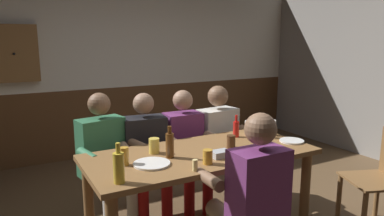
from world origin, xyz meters
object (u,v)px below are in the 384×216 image
(bottle_1, at_px, (170,145))
(bottle_0, at_px, (119,167))
(chair_empty_near_right, at_px, (382,177))
(table_candle, at_px, (195,165))
(person_2, at_px, (186,144))
(bottle_2, at_px, (236,128))
(pint_glass_0, at_px, (231,141))
(pint_glass_4, at_px, (272,128))
(pint_glass_5, at_px, (154,146))
(pint_glass_1, at_px, (249,127))
(wall_dart_cabinet, at_px, (14,53))
(person_1, at_px, (147,150))
(plate_0, at_px, (292,141))
(plate_1, at_px, (152,164))
(person_4, at_px, (250,195))
(pint_glass_3, at_px, (260,129))
(condiment_caddy, at_px, (220,154))
(pint_glass_6, at_px, (208,157))
(person_0, at_px, (105,155))
(pint_glass_2, at_px, (124,156))
(dining_table, at_px, (201,165))
(person_3, at_px, (222,137))

(bottle_1, bearing_deg, bottle_0, -149.55)
(chair_empty_near_right, relative_size, table_candle, 11.00)
(person_2, height_order, bottle_2, person_2)
(pint_glass_0, bearing_deg, pint_glass_4, 13.68)
(bottle_0, xyz_separation_m, bottle_2, (1.26, 0.51, -0.02))
(pint_glass_0, xyz_separation_m, pint_glass_5, (-0.61, 0.17, 0.01))
(pint_glass_1, bearing_deg, wall_dart_cabinet, 128.80)
(chair_empty_near_right, height_order, wall_dart_cabinet, wall_dart_cabinet)
(person_1, distance_m, plate_0, 1.31)
(wall_dart_cabinet, bearing_deg, bottle_1, -70.96)
(pint_glass_0, distance_m, wall_dart_cabinet, 3.02)
(plate_1, bearing_deg, person_2, 47.41)
(person_2, height_order, pint_glass_4, person_2)
(person_4, bearing_deg, person_1, 99.60)
(plate_0, height_order, pint_glass_3, pint_glass_3)
(condiment_caddy, height_order, bottle_1, bottle_1)
(person_1, distance_m, pint_glass_6, 0.92)
(person_1, xyz_separation_m, pint_glass_5, (-0.13, -0.49, 0.19))
(person_0, bearing_deg, condiment_caddy, 118.33)
(pint_glass_4, bearing_deg, pint_glass_3, -179.50)
(pint_glass_0, relative_size, pint_glass_4, 0.73)
(pint_glass_2, height_order, pint_glass_5, pint_glass_2)
(pint_glass_5, bearing_deg, pint_glass_0, -15.87)
(plate_1, height_order, bottle_0, bottle_0)
(chair_empty_near_right, bearing_deg, pint_glass_5, 89.43)
(pint_glass_1, distance_m, wall_dart_cabinet, 3.00)
(pint_glass_4, xyz_separation_m, pint_glass_6, (-0.92, -0.37, -0.02))
(person_2, xyz_separation_m, bottle_0, (-0.96, -0.92, 0.24))
(person_4, xyz_separation_m, condiment_caddy, (0.06, 0.45, 0.14))
(pint_glass_4, relative_size, wall_dart_cabinet, 0.21)
(dining_table, height_order, pint_glass_3, pint_glass_3)
(dining_table, xyz_separation_m, bottle_1, (-0.28, -0.01, 0.22))
(person_4, height_order, pint_glass_1, person_4)
(person_3, relative_size, person_4, 0.97)
(condiment_caddy, distance_m, bottle_0, 0.83)
(pint_glass_3, distance_m, pint_glass_5, 1.02)
(person_0, height_order, plate_1, person_0)
(condiment_caddy, relative_size, bottle_0, 0.54)
(person_3, bearing_deg, chair_empty_near_right, 119.16)
(bottle_0, bearing_deg, wall_dart_cabinet, 98.03)
(dining_table, height_order, pint_glass_1, pint_glass_1)
(condiment_caddy, xyz_separation_m, pint_glass_1, (0.61, 0.45, 0.04))
(bottle_0, bearing_deg, pint_glass_4, 14.23)
(table_candle, height_order, wall_dart_cabinet, wall_dart_cabinet)
(chair_empty_near_right, relative_size, bottle_0, 3.40)
(table_candle, bearing_deg, pint_glass_1, 33.43)
(plate_0, height_order, pint_glass_1, pint_glass_1)
(pint_glass_3, bearing_deg, person_2, 132.75)
(person_2, bearing_deg, dining_table, 74.19)
(condiment_caddy, distance_m, pint_glass_2, 0.72)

